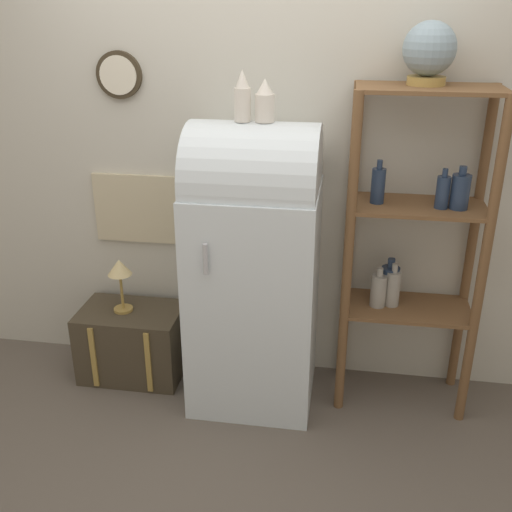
{
  "coord_description": "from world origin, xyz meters",
  "views": [
    {
      "loc": [
        0.46,
        -2.58,
        2.09
      ],
      "look_at": [
        0.01,
        0.25,
        0.85
      ],
      "focal_mm": 42.0,
      "sensor_mm": 36.0,
      "label": 1
    }
  ],
  "objects": [
    {
      "name": "desk_lamp",
      "position": [
        -0.78,
        0.32,
        0.67
      ],
      "size": [
        0.14,
        0.14,
        0.32
      ],
      "color": "#AD8942",
      "rests_on": "suitcase_trunk"
    },
    {
      "name": "refrigerator",
      "position": [
        -0.0,
        0.25,
        0.81
      ],
      "size": [
        0.66,
        0.64,
        1.55
      ],
      "color": "silver",
      "rests_on": "ground_plane"
    },
    {
      "name": "vase_left",
      "position": [
        -0.05,
        0.25,
        1.66
      ],
      "size": [
        0.08,
        0.08,
        0.24
      ],
      "color": "silver",
      "rests_on": "refrigerator"
    },
    {
      "name": "shelf_unit",
      "position": [
        0.8,
        0.34,
        0.97
      ],
      "size": [
        0.7,
        0.37,
        1.72
      ],
      "color": "brown",
      "rests_on": "ground_plane"
    },
    {
      "name": "vase_center",
      "position": [
        0.05,
        0.25,
        1.64
      ],
      "size": [
        0.09,
        0.09,
        0.2
      ],
      "color": "silver",
      "rests_on": "refrigerator"
    },
    {
      "name": "ground_plane",
      "position": [
        0.0,
        0.0,
        0.0
      ],
      "size": [
        12.0,
        12.0,
        0.0
      ],
      "primitive_type": "plane",
      "color": "#60564C"
    },
    {
      "name": "wall_back",
      "position": [
        -0.01,
        0.57,
        1.35
      ],
      "size": [
        7.0,
        0.09,
        2.7
      ],
      "color": "beige",
      "rests_on": "ground_plane"
    },
    {
      "name": "globe",
      "position": [
        0.79,
        0.38,
        1.87
      ],
      "size": [
        0.24,
        0.24,
        0.28
      ],
      "color": "#AD8942",
      "rests_on": "shelf_unit"
    },
    {
      "name": "suitcase_trunk",
      "position": [
        -0.75,
        0.32,
        0.21
      ],
      "size": [
        0.59,
        0.39,
        0.42
      ],
      "color": "#423828",
      "rests_on": "ground_plane"
    }
  ]
}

